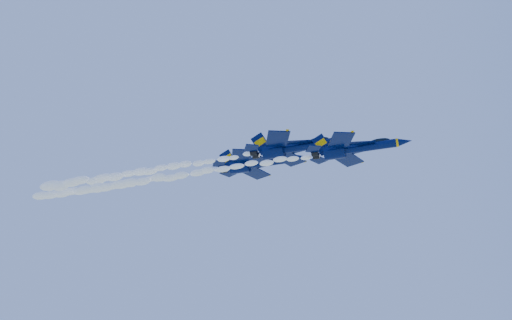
% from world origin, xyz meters
% --- Properties ---
extents(jet_lead, '(15.32, 12.57, 5.69)m').
position_xyz_m(jet_lead, '(20.10, -8.99, 149.76)').
color(jet_lead, '#030D3A').
extents(smoke_trail_jet_lead, '(44.22, 1.83, 1.65)m').
position_xyz_m(smoke_trail_jet_lead, '(-8.56, -8.99, 149.34)').
color(smoke_trail_jet_lead, white).
extents(jet_second, '(17.48, 14.34, 6.49)m').
position_xyz_m(jet_second, '(9.34, -4.51, 153.83)').
color(jet_second, '#030D3A').
extents(smoke_trail_jet_second, '(44.22, 2.09, 1.88)m').
position_xyz_m(smoke_trail_jet_second, '(-20.24, -4.51, 153.39)').
color(smoke_trail_jet_second, white).
extents(jet_third, '(17.76, 14.57, 6.60)m').
position_xyz_m(jet_third, '(0.04, 3.79, 155.96)').
color(jet_third, '#030D3A').
extents(smoke_trail_jet_third, '(44.22, 2.12, 1.91)m').
position_xyz_m(smoke_trail_jet_third, '(-29.66, 3.79, 155.52)').
color(smoke_trail_jet_third, white).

